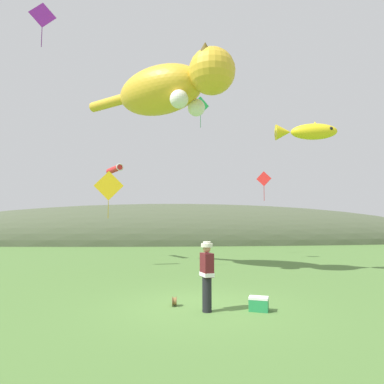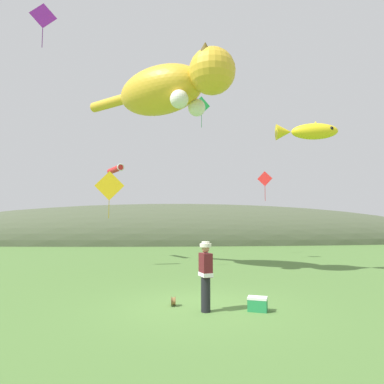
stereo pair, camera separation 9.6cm
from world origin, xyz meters
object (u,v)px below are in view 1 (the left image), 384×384
(kite_diamond_red, at_px, (264,179))
(kite_diamond_gold, at_px, (109,186))
(picnic_cooler, at_px, (259,304))
(kite_tube_streamer, at_px, (114,169))
(kite_spool, at_px, (174,301))
(kite_giant_cat, at_px, (170,88))
(kite_diamond_violet, at_px, (43,15))
(kite_fish_windsock, at_px, (307,132))
(festival_attendant, at_px, (207,274))
(kite_diamond_green, at_px, (200,106))

(kite_diamond_red, bearing_deg, kite_diamond_gold, -161.23)
(kite_diamond_gold, bearing_deg, kite_diamond_red, 18.77)
(picnic_cooler, bearing_deg, kite_tube_streamer, 115.51)
(kite_diamond_gold, bearing_deg, kite_spool, -67.75)
(kite_giant_cat, height_order, kite_diamond_violet, kite_diamond_violet)
(kite_fish_windsock, bearing_deg, picnic_cooler, -123.40)
(festival_attendant, height_order, kite_diamond_violet, kite_diamond_violet)
(picnic_cooler, distance_m, kite_diamond_violet, 15.08)
(festival_attendant, distance_m, kite_giant_cat, 10.19)
(picnic_cooler, bearing_deg, kite_fish_windsock, 56.60)
(kite_diamond_violet, bearing_deg, kite_diamond_green, 43.05)
(kite_diamond_gold, bearing_deg, picnic_cooler, -57.82)
(kite_spool, bearing_deg, kite_giant_cat, 91.49)
(kite_diamond_violet, distance_m, kite_diamond_green, 10.65)
(kite_spool, xyz_separation_m, kite_diamond_gold, (-3.25, 7.94, 3.94))
(kite_spool, height_order, picnic_cooler, picnic_cooler)
(kite_tube_streamer, relative_size, kite_diamond_red, 1.10)
(picnic_cooler, height_order, kite_diamond_red, kite_diamond_red)
(kite_spool, xyz_separation_m, kite_diamond_red, (5.59, 10.95, 4.73))
(kite_diamond_red, xyz_separation_m, kite_diamond_green, (-3.74, 1.63, 5.11))
(festival_attendant, relative_size, kite_tube_streamer, 0.88)
(kite_diamond_violet, bearing_deg, picnic_cooler, -36.96)
(kite_giant_cat, xyz_separation_m, kite_diamond_gold, (-3.09, 1.85, -4.46))
(festival_attendant, distance_m, kite_fish_windsock, 9.40)
(kite_spool, xyz_separation_m, kite_diamond_violet, (-5.86, 5.38, 11.31))
(kite_giant_cat, height_order, kite_fish_windsock, kite_giant_cat)
(kite_giant_cat, bearing_deg, kite_spool, -88.51)
(kite_diamond_red, bearing_deg, kite_diamond_violet, -154.07)
(kite_giant_cat, height_order, kite_diamond_red, kite_giant_cat)
(kite_fish_windsock, relative_size, kite_tube_streamer, 1.38)
(kite_giant_cat, bearing_deg, kite_diamond_gold, 149.11)
(kite_spool, distance_m, kite_diamond_red, 13.17)
(kite_spool, height_order, kite_diamond_gold, kite_diamond_gold)
(kite_spool, bearing_deg, kite_diamond_violet, 137.43)
(kite_spool, relative_size, kite_diamond_violet, 0.12)
(kite_tube_streamer, bearing_deg, kite_diamond_red, -1.92)
(festival_attendant, relative_size, kite_diamond_violet, 0.86)
(kite_diamond_violet, xyz_separation_m, kite_diamond_green, (7.71, 7.20, -1.48))
(picnic_cooler, height_order, kite_diamond_violet, kite_diamond_violet)
(kite_giant_cat, relative_size, kite_tube_streamer, 3.63)
(kite_diamond_gold, bearing_deg, kite_giant_cat, -30.89)
(festival_attendant, distance_m, kite_tube_streamer, 13.44)
(kite_tube_streamer, bearing_deg, kite_fish_windsock, -32.86)
(kite_tube_streamer, bearing_deg, kite_diamond_gold, -85.31)
(festival_attendant, relative_size, kite_diamond_red, 0.97)
(kite_diamond_violet, relative_size, kite_diamond_red, 1.13)
(kite_tube_streamer, height_order, kite_diamond_gold, kite_tube_streamer)
(festival_attendant, relative_size, kite_diamond_gold, 0.74)
(kite_fish_windsock, height_order, kite_diamond_red, kite_fish_windsock)
(kite_spool, distance_m, picnic_cooler, 2.26)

